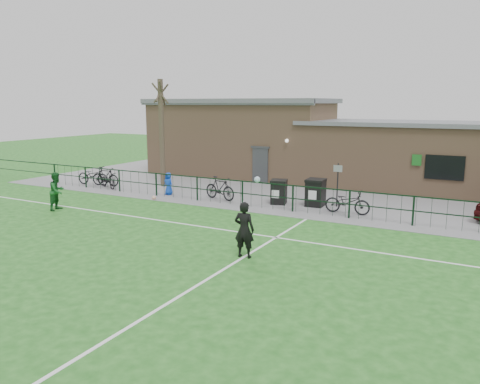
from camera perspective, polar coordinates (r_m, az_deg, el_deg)
The scene contains 20 objects.
ground at distance 14.42m, azimuth -9.61°, elevation -8.38°, with size 90.00×90.00×0.00m, color #1C5A1A.
paving_strip at distance 26.04m, azimuth 8.95°, elevation 0.30°, with size 34.00×13.00×0.02m, color slate.
pitch_line_touch at distance 20.86m, azimuth 3.67°, elevation -2.23°, with size 28.00×0.10×0.01m, color white.
pitch_line_mid at distance 17.59m, azimuth -1.56°, elevation -4.69°, with size 28.00×0.10×0.01m, color white.
pitch_line_perp at distance 13.34m, azimuth -2.72°, elevation -9.82°, with size 0.10×16.00×0.01m, color white.
perimeter_fence at distance 20.91m, azimuth 3.92°, elevation -0.53°, with size 28.00×0.10×1.20m, color black.
bare_tree at distance 26.89m, azimuth -9.52°, elevation 7.03°, with size 0.30×0.30×6.00m, color #403427.
wheelie_bin_left at distance 22.09m, azimuth 4.77°, elevation -0.08°, with size 0.69×0.79×1.05m, color black.
wheelie_bin_right at distance 21.79m, azimuth 9.19°, elevation -0.17°, with size 0.77×0.88×1.17m, color black.
sign_post at distance 21.77m, azimuth 11.79°, elevation 0.84°, with size 0.06×0.06×2.00m, color black.
bicycle_a at distance 28.41m, azimuth -17.47°, elevation 1.92°, with size 0.71×2.05×1.08m, color black.
bicycle_b at distance 27.79m, azimuth -16.10°, elevation 1.83°, with size 0.51×1.82×1.09m, color black.
bicycle_c at distance 27.10m, azimuth -15.76°, elevation 1.40°, with size 0.59×1.69×0.89m, color black.
bicycle_d at distance 22.92m, azimuth -2.47°, elevation 0.47°, with size 0.54×1.90×1.14m, color black.
bicycle_e at distance 20.54m, azimuth 12.95°, elevation -1.19°, with size 0.68×1.94×1.02m, color black.
spectator_child at distance 24.45m, azimuth -8.72°, elevation 1.02°, with size 0.57×0.37×1.16m, color blue.
goalkeeper_kick at distance 14.43m, azimuth 0.56°, elevation -4.46°, with size 1.30×2.95×2.11m.
outfield_player at distance 22.31m, azimuth -21.40°, elevation 0.10°, with size 0.82×0.64×1.69m, color #195A23.
ball_ground at distance 23.43m, azimuth -10.43°, elevation -0.68°, with size 0.21×0.21×0.21m, color white.
clubhouse at distance 28.84m, azimuth 9.43°, elevation 5.73°, with size 24.25×5.40×4.96m.
Camera 1 is at (8.49, -10.67, 4.70)m, focal length 35.00 mm.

